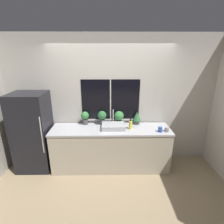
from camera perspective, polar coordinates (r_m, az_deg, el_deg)
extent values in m
plane|color=#937F60|center=(3.72, -0.37, -19.92)|extent=(14.00, 14.00, 0.00)
cube|color=#BCB7AD|center=(3.71, -0.49, 3.51)|extent=(8.00, 0.06, 2.70)
cube|color=black|center=(3.66, -0.49, 3.99)|extent=(1.21, 0.01, 0.85)
cube|color=beige|center=(3.66, -0.49, 3.97)|extent=(0.02, 0.01, 0.85)
cube|color=beige|center=(3.79, -0.47, -2.49)|extent=(1.27, 0.04, 0.03)
cube|color=#BCB7AD|center=(5.01, -26.72, 5.52)|extent=(0.06, 7.00, 2.70)
cube|color=#BCB7AD|center=(5.03, 25.53, 5.73)|extent=(0.06, 7.00, 2.70)
cube|color=#B2A893|center=(3.73, -0.42, -11.89)|extent=(2.37, 0.60, 0.85)
cube|color=#ADADB2|center=(3.52, -0.44, -5.67)|extent=(2.39, 0.63, 0.03)
cube|color=black|center=(3.92, -24.40, -5.90)|extent=(0.68, 0.64, 1.61)
cylinder|color=silver|center=(3.49, -21.98, -7.10)|extent=(0.02, 0.02, 0.72)
cube|color=#ADADB2|center=(3.51, 0.43, -4.67)|extent=(0.46, 0.33, 0.09)
cylinder|color=#B7B7BC|center=(3.70, 0.37, -3.91)|extent=(0.04, 0.04, 0.03)
cylinder|color=#B7B7BC|center=(3.64, 0.38, -1.47)|extent=(0.02, 0.02, 0.31)
cylinder|color=#4C4C51|center=(3.74, -8.73, -3.16)|extent=(0.11, 0.11, 0.11)
sphere|color=#387A3D|center=(3.69, -8.84, -1.14)|extent=(0.17, 0.17, 0.17)
cylinder|color=#4C4C51|center=(3.71, -3.22, -3.19)|extent=(0.11, 0.11, 0.11)
sphere|color=#2D6638|center=(3.66, -3.26, -1.07)|extent=(0.18, 0.18, 0.18)
cylinder|color=#4C4C51|center=(3.72, 2.27, -3.31)|extent=(0.11, 0.11, 0.09)
sphere|color=#387A3D|center=(3.66, 2.29, -1.24)|extent=(0.20, 0.20, 0.20)
cylinder|color=#4C4C51|center=(3.76, 8.01, -3.29)|extent=(0.12, 0.12, 0.08)
cone|color=#2D6638|center=(3.71, 8.10, -1.37)|extent=(0.17, 0.17, 0.19)
cylinder|color=#DBD14C|center=(3.48, 6.07, -4.26)|extent=(0.07, 0.07, 0.17)
cylinder|color=black|center=(3.44, 6.13, -2.62)|extent=(0.03, 0.03, 0.05)
cylinder|color=gray|center=(3.53, 17.47, -5.47)|extent=(0.08, 0.08, 0.09)
cylinder|color=#3351AD|center=(3.47, 15.43, -5.53)|extent=(0.08, 0.08, 0.10)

